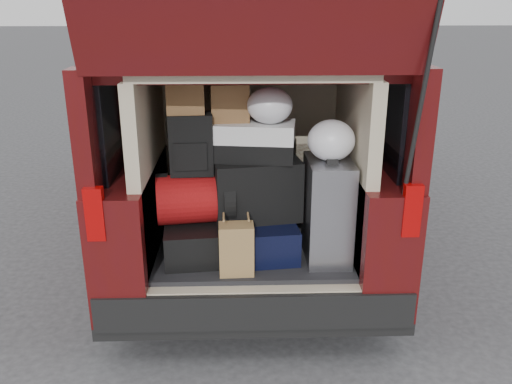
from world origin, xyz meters
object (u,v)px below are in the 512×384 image
at_px(backpack, 191,144).
at_px(silver_roller, 327,210).
at_px(black_hardshell, 197,237).
at_px(kraft_bag, 236,249).
at_px(black_soft_case, 256,188).
at_px(navy_hardshell, 261,236).
at_px(twotone_duffel, 252,141).
at_px(red_duffel, 195,198).

bearing_deg(backpack, silver_roller, -10.40).
xyz_separation_m(black_hardshell, backpack, (-0.01, 0.02, 0.61)).
height_order(black_hardshell, kraft_bag, kraft_bag).
bearing_deg(silver_roller, black_soft_case, 161.97).
xyz_separation_m(kraft_bag, backpack, (-0.27, 0.31, 0.56)).
bearing_deg(black_soft_case, black_hardshell, 178.60).
distance_m(navy_hardshell, kraft_bag, 0.33).
bearing_deg(black_soft_case, kraft_bag, -120.03).
relative_size(black_hardshell, black_soft_case, 1.03).
bearing_deg(backpack, twotone_duffel, 3.32).
bearing_deg(black_hardshell, black_soft_case, 2.47).
bearing_deg(red_duffel, kraft_bag, -55.95).
bearing_deg(silver_roller, black_hardshell, 173.70).
distance_m(backpack, twotone_duffel, 0.38).
distance_m(black_hardshell, kraft_bag, 0.39).
height_order(silver_roller, kraft_bag, silver_roller).
bearing_deg(black_soft_case, navy_hardshell, -74.13).
bearing_deg(twotone_duffel, silver_roller, -9.86).
distance_m(black_soft_case, twotone_duffel, 0.31).
xyz_separation_m(black_hardshell, navy_hardshell, (0.42, -0.01, 0.00)).
bearing_deg(backpack, navy_hardshell, -7.03).
xyz_separation_m(kraft_bag, black_soft_case, (0.13, 0.35, 0.26)).
bearing_deg(black_hardshell, red_duffel, -113.18).
height_order(kraft_bag, backpack, backpack).
relative_size(kraft_bag, red_duffel, 0.66).
relative_size(black_hardshell, red_duffel, 1.17).
bearing_deg(kraft_bag, backpack, 128.84).
distance_m(black_hardshell, navy_hardshell, 0.42).
bearing_deg(backpack, black_hardshell, -59.02).
distance_m(black_hardshell, twotone_duffel, 0.72).
relative_size(navy_hardshell, silver_roller, 0.80).
height_order(backpack, twotone_duffel, backpack).
height_order(kraft_bag, red_duffel, red_duffel).
height_order(navy_hardshell, backpack, backpack).
xyz_separation_m(black_hardshell, red_duffel, (-0.00, -0.01, 0.27)).
relative_size(black_soft_case, backpack, 1.42).
bearing_deg(navy_hardshell, twotone_duffel, 121.88).
distance_m(black_soft_case, backpack, 0.50).
bearing_deg(silver_roller, backpack, 172.39).
bearing_deg(black_hardshell, kraft_bag, -54.21).
relative_size(kraft_bag, twotone_duffel, 0.60).
height_order(kraft_bag, twotone_duffel, twotone_duffel).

